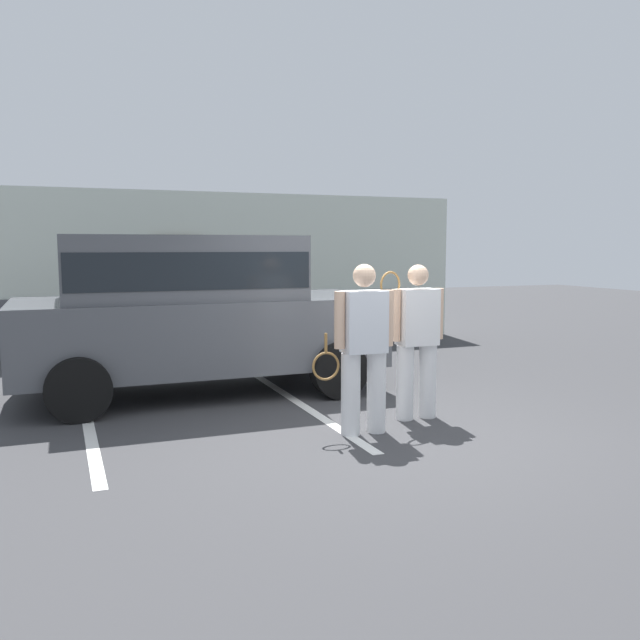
{
  "coord_description": "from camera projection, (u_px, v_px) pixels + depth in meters",
  "views": [
    {
      "loc": [
        -3.05,
        -6.03,
        1.93
      ],
      "look_at": [
        -0.17,
        1.2,
        1.05
      ],
      "focal_mm": 37.24,
      "sensor_mm": 36.0,
      "label": 1
    }
  ],
  "objects": [
    {
      "name": "ground_plane",
      "position": [
        378.0,
        431.0,
        6.91
      ],
      "size": [
        40.0,
        40.0,
        0.0
      ],
      "primitive_type": "plane",
      "color": "#38383A"
    },
    {
      "name": "parking_stripe_0",
      "position": [
        88.0,
        422.0,
        7.26
      ],
      "size": [
        0.12,
        4.4,
        0.01
      ],
      "primitive_type": "cube",
      "color": "silver",
      "rests_on": "ground_plane"
    },
    {
      "name": "parking_stripe_1",
      "position": [
        298.0,
        402.0,
        8.17
      ],
      "size": [
        0.12,
        4.4,
        0.01
      ],
      "primitive_type": "cube",
      "color": "silver",
      "rests_on": "ground_plane"
    },
    {
      "name": "house_frontage",
      "position": [
        227.0,
        275.0,
        12.63
      ],
      "size": [
        9.51,
        0.4,
        2.92
      ],
      "color": "silver",
      "rests_on": "ground_plane"
    },
    {
      "name": "parked_suv",
      "position": [
        193.0,
        306.0,
        8.57
      ],
      "size": [
        4.61,
        2.19,
        2.05
      ],
      "rotation": [
        0.0,
        0.0,
        -0.01
      ],
      "color": "#4C4F54",
      "rests_on": "ground_plane"
    },
    {
      "name": "tennis_player_man",
      "position": [
        363.0,
        347.0,
        6.74
      ],
      "size": [
        0.9,
        0.28,
        1.74
      ],
      "rotation": [
        0.0,
        0.0,
        3.11
      ],
      "color": "white",
      "rests_on": "ground_plane"
    },
    {
      "name": "tennis_player_woman",
      "position": [
        417.0,
        339.0,
        7.34
      ],
      "size": [
        0.78,
        0.28,
        1.72
      ],
      "rotation": [
        0.0,
        0.0,
        3.11
      ],
      "color": "white",
      "rests_on": "ground_plane"
    },
    {
      "name": "potted_plant_by_porch",
      "position": [
        369.0,
        325.0,
        12.91
      ],
      "size": [
        0.53,
        0.53,
        0.7
      ],
      "color": "brown",
      "rests_on": "ground_plane"
    }
  ]
}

